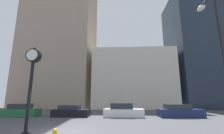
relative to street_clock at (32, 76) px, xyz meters
name	(u,v)px	position (x,y,z in m)	size (l,w,h in m)	color
ground_plane	(57,133)	(1.42, 0.96, -3.39)	(200.00, 200.00, 0.00)	#424247
building_tall_tower	(63,21)	(-8.60, 24.96, 17.52)	(15.12, 12.00, 41.82)	gray
building_storefront_row	(132,81)	(8.19, 24.96, 2.49)	(16.29, 12.00, 11.77)	beige
building_glass_modern	(202,50)	(24.29, 24.96, 9.37)	(13.53, 12.00, 25.52)	#1E2838
street_clock	(32,76)	(0.00, 0.00, 0.00)	(0.83, 0.58, 5.19)	black
car_green	(21,111)	(-6.06, 8.71, -2.79)	(3.87, 1.91, 1.42)	#236038
car_black	(71,112)	(-0.28, 8.93, -2.85)	(4.12, 1.86, 1.27)	black
car_white	(123,111)	(5.71, 9.01, -2.76)	(4.54, 2.09, 1.50)	silver
car_navy	(179,112)	(11.96, 9.01, -2.80)	(4.78, 1.95, 1.38)	#19234C
street_lamp_right	(216,42)	(10.08, -1.49, 1.42)	(0.36, 1.57, 7.41)	black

